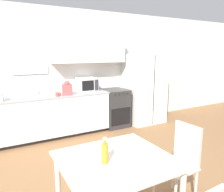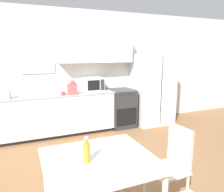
{
  "view_description": "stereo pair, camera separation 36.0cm",
  "coord_description": "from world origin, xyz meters",
  "px_view_note": "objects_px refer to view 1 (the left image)",
  "views": [
    {
      "loc": [
        -1.23,
        -2.54,
        1.75
      ],
      "look_at": [
        0.47,
        0.56,
        1.05
      ],
      "focal_mm": 35.0,
      "sensor_mm": 36.0,
      "label": 1
    },
    {
      "loc": [
        -0.91,
        -2.69,
        1.75
      ],
      "look_at": [
        0.47,
        0.56,
        1.05
      ],
      "focal_mm": 35.0,
      "sensor_mm": 36.0,
      "label": 2
    }
  ],
  "objects_px": {
    "oven_range": "(114,108)",
    "refrigerator": "(144,88)",
    "dining_table": "(116,168)",
    "microwave": "(87,84)",
    "coffee_mug": "(58,94)",
    "drink_bottle": "(105,153)",
    "dining_chair_side": "(182,157)"
  },
  "relations": [
    {
      "from": "dining_table",
      "to": "drink_bottle",
      "type": "bearing_deg",
      "value": -171.34
    },
    {
      "from": "oven_range",
      "to": "drink_bottle",
      "type": "xyz_separation_m",
      "value": [
        -1.67,
        -2.78,
        0.41
      ]
    },
    {
      "from": "coffee_mug",
      "to": "dining_table",
      "type": "distance_m",
      "value": 2.56
    },
    {
      "from": "dining_table",
      "to": "dining_chair_side",
      "type": "relative_size",
      "value": 1.14
    },
    {
      "from": "coffee_mug",
      "to": "dining_chair_side",
      "type": "relative_size",
      "value": 0.12
    },
    {
      "from": "coffee_mug",
      "to": "drink_bottle",
      "type": "distance_m",
      "value": 2.58
    },
    {
      "from": "oven_range",
      "to": "refrigerator",
      "type": "relative_size",
      "value": 0.52
    },
    {
      "from": "refrigerator",
      "to": "dining_table",
      "type": "distance_m",
      "value": 3.59
    },
    {
      "from": "coffee_mug",
      "to": "drink_bottle",
      "type": "relative_size",
      "value": 0.44
    },
    {
      "from": "refrigerator",
      "to": "microwave",
      "type": "height_order",
      "value": "refrigerator"
    },
    {
      "from": "coffee_mug",
      "to": "drink_bottle",
      "type": "bearing_deg",
      "value": -95.89
    },
    {
      "from": "oven_range",
      "to": "microwave",
      "type": "distance_m",
      "value": 0.9
    },
    {
      "from": "oven_range",
      "to": "refrigerator",
      "type": "height_order",
      "value": "refrigerator"
    },
    {
      "from": "refrigerator",
      "to": "dining_table",
      "type": "xyz_separation_m",
      "value": [
        -2.37,
        -2.69,
        -0.22
      ]
    },
    {
      "from": "microwave",
      "to": "dining_chair_side",
      "type": "relative_size",
      "value": 0.46
    },
    {
      "from": "microwave",
      "to": "dining_table",
      "type": "xyz_separation_m",
      "value": [
        -0.88,
        -2.85,
        -0.4
      ]
    },
    {
      "from": "oven_range",
      "to": "drink_bottle",
      "type": "relative_size",
      "value": 3.6
    },
    {
      "from": "drink_bottle",
      "to": "microwave",
      "type": "bearing_deg",
      "value": 70.56
    },
    {
      "from": "refrigerator",
      "to": "dining_table",
      "type": "relative_size",
      "value": 1.64
    },
    {
      "from": "coffee_mug",
      "to": "refrigerator",
      "type": "bearing_deg",
      "value": 3.82
    },
    {
      "from": "oven_range",
      "to": "dining_table",
      "type": "bearing_deg",
      "value": -119.13
    },
    {
      "from": "microwave",
      "to": "oven_range",
      "type": "bearing_deg",
      "value": -8.38
    },
    {
      "from": "microwave",
      "to": "drink_bottle",
      "type": "bearing_deg",
      "value": -109.44
    },
    {
      "from": "oven_range",
      "to": "dining_chair_side",
      "type": "height_order",
      "value": "dining_chair_side"
    },
    {
      "from": "refrigerator",
      "to": "dining_table",
      "type": "height_order",
      "value": "refrigerator"
    },
    {
      "from": "oven_range",
      "to": "refrigerator",
      "type": "distance_m",
      "value": 0.93
    },
    {
      "from": "refrigerator",
      "to": "drink_bottle",
      "type": "xyz_separation_m",
      "value": [
        -2.5,
        -2.71,
        -0.01
      ]
    },
    {
      "from": "oven_range",
      "to": "drink_bottle",
      "type": "distance_m",
      "value": 3.27
    },
    {
      "from": "oven_range",
      "to": "coffee_mug",
      "type": "relative_size",
      "value": 8.1
    },
    {
      "from": "refrigerator",
      "to": "drink_bottle",
      "type": "distance_m",
      "value": 3.69
    },
    {
      "from": "dining_table",
      "to": "refrigerator",
      "type": "bearing_deg",
      "value": 48.66
    },
    {
      "from": "coffee_mug",
      "to": "dining_table",
      "type": "height_order",
      "value": "coffee_mug"
    }
  ]
}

